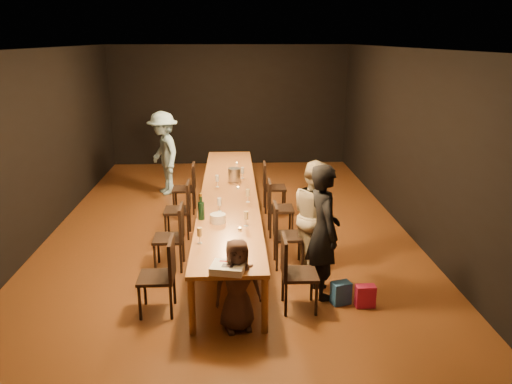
{
  "coord_description": "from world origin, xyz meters",
  "views": [
    {
      "loc": [
        0.07,
        -7.77,
        3.16
      ],
      "look_at": [
        0.4,
        -0.82,
        1.0
      ],
      "focal_mm": 35.0,
      "sensor_mm": 36.0,
      "label": 1
    }
  ],
  "objects_px": {
    "chair_left_3": "(184,188)",
    "ice_bucket": "(234,175)",
    "chair_right_3": "(275,187)",
    "birthday_cake": "(228,268)",
    "child": "(237,285)",
    "champagne_bottle": "(201,206)",
    "chair_left_0": "(156,276)",
    "plate_stack": "(218,218)",
    "chair_right_0": "(300,273)",
    "chair_right_2": "(281,208)",
    "chair_left_1": "(169,237)",
    "woman_tan": "(315,215)",
    "table": "(229,195)",
    "chair_right_1": "(289,235)",
    "woman_birthday": "(323,231)",
    "man_blue": "(164,153)",
    "chair_left_2": "(177,209)"
  },
  "relations": [
    {
      "from": "chair_left_3",
      "to": "ice_bucket",
      "type": "distance_m",
      "value": 1.18
    },
    {
      "from": "chair_right_3",
      "to": "birthday_cake",
      "type": "distance_m",
      "value": 4.18
    },
    {
      "from": "child",
      "to": "champagne_bottle",
      "type": "bearing_deg",
      "value": 93.46
    },
    {
      "from": "chair_left_0",
      "to": "ice_bucket",
      "type": "bearing_deg",
      "value": -17.34
    },
    {
      "from": "plate_stack",
      "to": "champagne_bottle",
      "type": "distance_m",
      "value": 0.3
    },
    {
      "from": "chair_right_0",
      "to": "ice_bucket",
      "type": "xyz_separation_m",
      "value": [
        -0.76,
        3.02,
        0.41
      ]
    },
    {
      "from": "plate_stack",
      "to": "chair_right_2",
      "type": "bearing_deg",
      "value": 54.45
    },
    {
      "from": "chair_left_1",
      "to": "child",
      "type": "bearing_deg",
      "value": -149.3
    },
    {
      "from": "chair_left_3",
      "to": "child",
      "type": "bearing_deg",
      "value": -166.63
    },
    {
      "from": "chair_right_3",
      "to": "child",
      "type": "height_order",
      "value": "child"
    },
    {
      "from": "chair_left_1",
      "to": "woman_tan",
      "type": "xyz_separation_m",
      "value": [
        2.06,
        -0.07,
        0.32
      ]
    },
    {
      "from": "table",
      "to": "birthday_cake",
      "type": "height_order",
      "value": "birthday_cake"
    },
    {
      "from": "chair_left_0",
      "to": "plate_stack",
      "type": "xyz_separation_m",
      "value": [
        0.71,
        1.01,
        0.35
      ]
    },
    {
      "from": "birthday_cake",
      "to": "child",
      "type": "bearing_deg",
      "value": 51.5
    },
    {
      "from": "table",
      "to": "chair_right_1",
      "type": "distance_m",
      "value": 1.49
    },
    {
      "from": "chair_right_2",
      "to": "woman_birthday",
      "type": "distance_m",
      "value": 2.12
    },
    {
      "from": "chair_right_3",
      "to": "woman_tan",
      "type": "distance_m",
      "value": 2.52
    },
    {
      "from": "chair_right_3",
      "to": "champagne_bottle",
      "type": "height_order",
      "value": "champagne_bottle"
    },
    {
      "from": "chair_left_0",
      "to": "woman_tan",
      "type": "distance_m",
      "value": 2.37
    },
    {
      "from": "chair_left_1",
      "to": "woman_birthday",
      "type": "distance_m",
      "value": 2.24
    },
    {
      "from": "chair_right_1",
      "to": "ice_bucket",
      "type": "relative_size",
      "value": 3.86
    },
    {
      "from": "chair_right_1",
      "to": "chair_left_1",
      "type": "height_order",
      "value": "same"
    },
    {
      "from": "chair_right_1",
      "to": "chair_left_1",
      "type": "xyz_separation_m",
      "value": [
        -1.7,
        0.0,
        0.0
      ]
    },
    {
      "from": "chair_right_2",
      "to": "plate_stack",
      "type": "bearing_deg",
      "value": -35.55
    },
    {
      "from": "ice_bucket",
      "to": "woman_birthday",
      "type": "bearing_deg",
      "value": -67.8
    },
    {
      "from": "chair_left_3",
      "to": "woman_birthday",
      "type": "distance_m",
      "value": 3.86
    },
    {
      "from": "woman_tan",
      "to": "chair_right_2",
      "type": "bearing_deg",
      "value": 1.19
    },
    {
      "from": "man_blue",
      "to": "chair_left_2",
      "type": "bearing_deg",
      "value": -13.11
    },
    {
      "from": "chair_right_0",
      "to": "chair_right_1",
      "type": "height_order",
      "value": "same"
    },
    {
      "from": "woman_birthday",
      "to": "man_blue",
      "type": "distance_m",
      "value": 5.15
    },
    {
      "from": "champagne_bottle",
      "to": "woman_tan",
      "type": "bearing_deg",
      "value": -0.58
    },
    {
      "from": "woman_birthday",
      "to": "ice_bucket",
      "type": "bearing_deg",
      "value": 13.04
    },
    {
      "from": "chair_left_3",
      "to": "chair_left_1",
      "type": "bearing_deg",
      "value": -180.0
    },
    {
      "from": "chair_right_2",
      "to": "child",
      "type": "bearing_deg",
      "value": -14.94
    },
    {
      "from": "child",
      "to": "ice_bucket",
      "type": "bearing_deg",
      "value": 76.54
    },
    {
      "from": "chair_left_1",
      "to": "man_blue",
      "type": "distance_m",
      "value": 3.68
    },
    {
      "from": "table",
      "to": "chair_left_0",
      "type": "distance_m",
      "value": 2.56
    },
    {
      "from": "chair_left_3",
      "to": "woman_tan",
      "type": "bearing_deg",
      "value": -140.18
    },
    {
      "from": "champagne_bottle",
      "to": "chair_right_2",
      "type": "bearing_deg",
      "value": 45.68
    },
    {
      "from": "chair_right_0",
      "to": "man_blue",
      "type": "xyz_separation_m",
      "value": [
        -2.21,
        4.83,
        0.4
      ]
    },
    {
      "from": "chair_right_3",
      "to": "plate_stack",
      "type": "xyz_separation_m",
      "value": [
        -0.99,
        -2.59,
        0.35
      ]
    },
    {
      "from": "chair_left_1",
      "to": "child",
      "type": "height_order",
      "value": "child"
    },
    {
      "from": "woman_birthday",
      "to": "chair_right_0",
      "type": "bearing_deg",
      "value": 127.1
    },
    {
      "from": "birthday_cake",
      "to": "plate_stack",
      "type": "relative_size",
      "value": 1.9
    },
    {
      "from": "chair_right_0",
      "to": "woman_birthday",
      "type": "distance_m",
      "value": 0.62
    },
    {
      "from": "chair_left_1",
      "to": "chair_left_3",
      "type": "height_order",
      "value": "same"
    },
    {
      "from": "child",
      "to": "plate_stack",
      "type": "xyz_separation_m",
      "value": [
        -0.25,
        1.41,
        0.27
      ]
    },
    {
      "from": "chair_right_3",
      "to": "chair_left_3",
      "type": "xyz_separation_m",
      "value": [
        -1.7,
        0.0,
        0.0
      ]
    },
    {
      "from": "chair_right_1",
      "to": "birthday_cake",
      "type": "bearing_deg",
      "value": -26.75
    },
    {
      "from": "chair_right_1",
      "to": "chair_right_0",
      "type": "bearing_deg",
      "value": -0.0
    }
  ]
}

